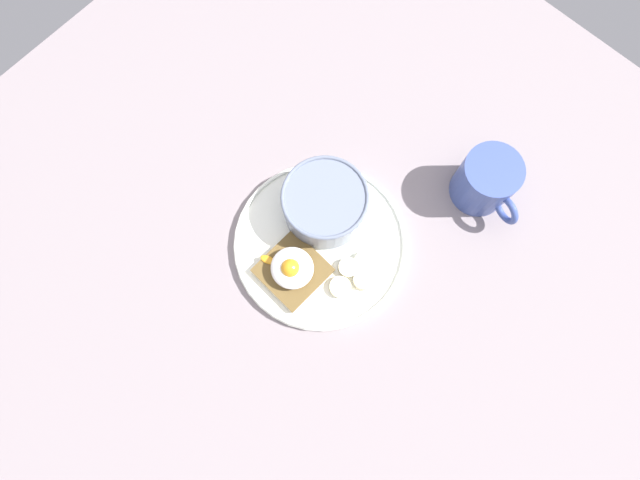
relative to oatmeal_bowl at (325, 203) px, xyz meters
The scene contains 10 objects.
ground_plane 7.54cm from the oatmeal_bowl, 54.96° to the right, with size 120.00×120.00×2.00cm, color gray.
plate 6.40cm from the oatmeal_bowl, 54.96° to the right, with size 26.55×26.55×1.60cm.
oatmeal_bowl is the anchor object (origin of this frame).
toast_slice 11.21cm from the oatmeal_bowl, 71.68° to the right, with size 9.28×9.28×1.31cm.
poached_egg 10.93cm from the oatmeal_bowl, 72.62° to the right, with size 8.61×6.26×3.67cm.
banana_slice_front 10.04cm from the oatmeal_bowl, 24.33° to the right, with size 3.71×3.64×1.45cm.
banana_slice_left 12.69cm from the oatmeal_bowl, 36.64° to the right, with size 4.55×4.53×1.18cm.
banana_slice_back 10.77cm from the oatmeal_bowl, 11.14° to the right, with size 4.02×4.14×1.76cm.
banana_slice_right 12.79cm from the oatmeal_bowl, 20.18° to the right, with size 3.87×3.81×1.49cm.
coffee_mug 24.58cm from the oatmeal_bowl, 50.88° to the left, with size 11.96×8.78×8.92cm.
Camera 1 is at (12.68, -13.71, 76.98)cm, focal length 28.00 mm.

